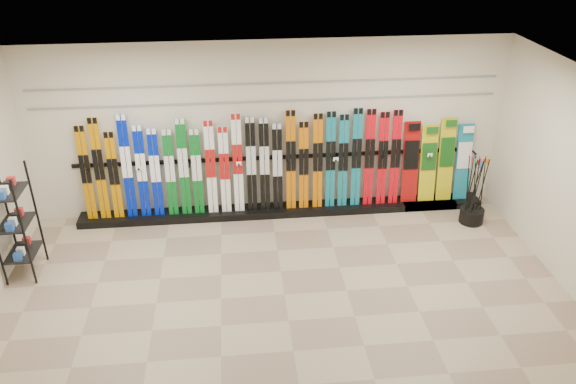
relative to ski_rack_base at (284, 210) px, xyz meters
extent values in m
plane|color=gray|center=(-0.22, -2.28, -0.06)|extent=(8.00, 8.00, 0.00)
plane|color=beige|center=(-0.22, 0.22, 1.44)|extent=(8.00, 0.00, 8.00)
plane|color=silver|center=(-0.22, -2.28, 2.94)|extent=(8.00, 8.00, 0.00)
cube|color=black|center=(0.00, 0.00, 0.00)|extent=(8.00, 0.40, 0.12)
cube|color=#C07500|center=(-3.27, 0.02, 0.87)|extent=(0.17, 0.16, 1.62)
cube|color=#C07500|center=(-3.05, 0.03, 0.93)|extent=(0.17, 0.17, 1.75)
cube|color=#C07500|center=(-2.83, 0.02, 0.81)|extent=(0.17, 0.15, 1.50)
cube|color=#0119B2|center=(-2.60, 0.03, 0.95)|extent=(0.17, 0.18, 1.79)
cube|color=#0119B2|center=(-2.37, 0.02, 0.86)|extent=(0.17, 0.16, 1.60)
cube|color=#0119B2|center=(-2.15, 0.02, 0.83)|extent=(0.17, 0.15, 1.54)
cube|color=#07621B|center=(-1.91, 0.02, 0.82)|extent=(0.17, 0.15, 1.51)
cube|color=#07621B|center=(-1.68, 0.03, 0.90)|extent=(0.17, 0.17, 1.69)
cube|color=#07621B|center=(-1.47, 0.02, 0.81)|extent=(0.17, 0.15, 1.50)
cube|color=white|center=(-1.23, 0.02, 0.87)|extent=(0.17, 0.16, 1.63)
cube|color=white|center=(-1.01, 0.02, 0.82)|extent=(0.17, 0.15, 1.52)
cube|color=white|center=(-0.78, 0.03, 0.92)|extent=(0.17, 0.17, 1.73)
cube|color=black|center=(-0.56, 0.03, 0.89)|extent=(0.17, 0.17, 1.67)
cube|color=black|center=(-0.33, 0.02, 0.88)|extent=(0.17, 0.16, 1.65)
cube|color=black|center=(-0.11, 0.02, 0.83)|extent=(0.17, 0.15, 1.54)
cube|color=#C76404|center=(0.12, 0.03, 0.94)|extent=(0.17, 0.17, 1.75)
cube|color=#C76404|center=(0.33, 0.02, 0.83)|extent=(0.17, 0.16, 1.55)
cube|color=#C76404|center=(0.58, 0.03, 0.90)|extent=(0.17, 0.17, 1.68)
cube|color=#0F6A7E|center=(0.80, 0.03, 0.91)|extent=(0.17, 0.17, 1.71)
cube|color=#0F6A7E|center=(1.02, 0.02, 0.88)|extent=(0.17, 0.16, 1.65)
cube|color=#0F6A7E|center=(1.24, 0.03, 0.93)|extent=(0.17, 0.17, 1.75)
cube|color=red|center=(1.47, 0.03, 0.92)|extent=(0.17, 0.17, 1.72)
cube|color=red|center=(1.71, 0.03, 0.89)|extent=(0.17, 0.17, 1.66)
cube|color=red|center=(1.93, 0.03, 0.91)|extent=(0.17, 0.17, 1.69)
cube|color=#990C0C|center=(2.23, 0.07, 0.78)|extent=(0.29, 0.23, 1.45)
cube|color=gold|center=(2.54, 0.07, 0.75)|extent=(0.29, 0.22, 1.38)
cube|color=gold|center=(2.87, 0.07, 0.80)|extent=(0.28, 0.23, 1.49)
cube|color=#14728C|center=(3.19, 0.07, 0.74)|extent=(0.28, 0.21, 1.37)
cube|color=black|center=(-3.97, -1.34, 0.78)|extent=(0.40, 0.60, 1.68)
cylinder|color=black|center=(3.16, -0.64, 0.07)|extent=(0.41, 0.41, 0.25)
cylinder|color=black|center=(3.13, -0.66, 0.55)|extent=(0.06, 0.03, 1.18)
cylinder|color=black|center=(3.25, -0.64, 0.55)|extent=(0.07, 0.10, 1.18)
cylinder|color=black|center=(3.07, -0.53, 0.55)|extent=(0.06, 0.10, 1.18)
cylinder|color=black|center=(3.17, -0.55, 0.55)|extent=(0.15, 0.04, 1.17)
cylinder|color=black|center=(3.13, -0.62, 0.55)|extent=(0.14, 0.11, 1.17)
cylinder|color=black|center=(3.27, -0.63, 0.55)|extent=(0.05, 0.11, 1.18)
cylinder|color=black|center=(3.10, -0.75, 0.55)|extent=(0.13, 0.05, 1.18)
cylinder|color=black|center=(3.04, -0.65, 0.55)|extent=(0.08, 0.08, 1.18)
cylinder|color=black|center=(3.03, -0.57, 0.55)|extent=(0.07, 0.12, 1.18)
cube|color=gray|center=(-0.22, 0.20, 1.94)|extent=(7.60, 0.02, 0.03)
cube|color=gray|center=(-0.22, 0.20, 2.24)|extent=(7.60, 0.02, 0.03)
camera|label=1|loc=(-0.83, -8.54, 4.92)|focal=35.00mm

